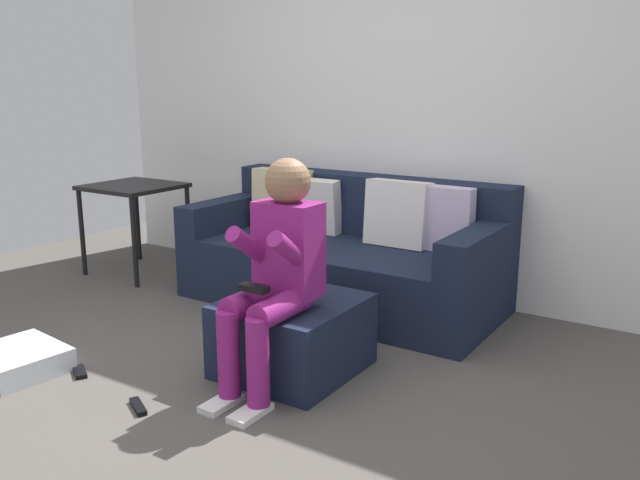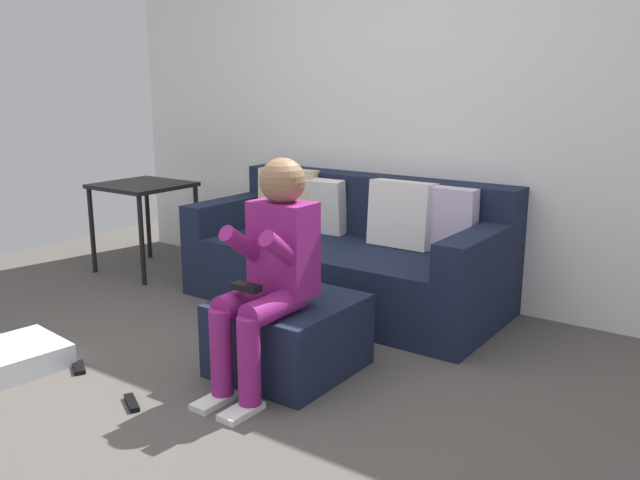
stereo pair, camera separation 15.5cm
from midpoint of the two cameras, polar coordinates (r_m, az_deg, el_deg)
The scene contains 9 objects.
ground_plane at distance 3.25m, azimuth -10.06°, elevation -13.11°, with size 6.46×6.46×0.00m, color #544F49.
wall_back at distance 4.60m, azimuth 8.33°, elevation 11.69°, with size 4.97×0.10×2.62m, color white.
couch_sectional at distance 4.42m, azimuth 3.59°, elevation -1.25°, with size 2.05×0.94×0.84m.
ottoman at distance 3.41m, azimuth -1.38°, elevation -8.11°, with size 0.61×0.65×0.38m, color #192138.
person_seated at distance 3.12m, azimuth -2.87°, elevation -2.14°, with size 0.31×0.64×1.09m.
storage_bin at distance 3.80m, azimuth -23.16°, elevation -9.02°, with size 0.43×0.39×0.12m, color silver.
side_table at distance 5.25m, azimuth -14.05°, elevation 3.71°, with size 0.63×0.60×0.68m.
remote_near_ottoman at distance 3.23m, azimuth -14.42°, elevation -13.32°, with size 0.16×0.04×0.02m, color black.
remote_by_storage_bin at distance 3.66m, azimuth -18.74°, elevation -10.27°, with size 0.15×0.05×0.02m, color black.
Camera 2 is at (2.17, -1.97, 1.44)m, focal length 37.50 mm.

